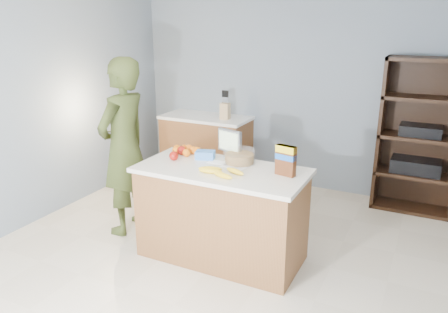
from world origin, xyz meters
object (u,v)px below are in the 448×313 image
at_px(person, 124,148).
at_px(cereal_box, 286,158).
at_px(counter_peninsula, 222,217).
at_px(tv, 230,142).
at_px(shelving_unit, 419,139).

bearing_deg(person, cereal_box, 90.80).
distance_m(counter_peninsula, person, 1.28).
relative_size(counter_peninsula, person, 0.84).
height_order(person, tv, person).
distance_m(counter_peninsula, cereal_box, 0.87).
height_order(counter_peninsula, cereal_box, cereal_box).
bearing_deg(counter_peninsula, tv, 102.75).
relative_size(person, tv, 6.56).
height_order(counter_peninsula, person, person).
relative_size(counter_peninsula, tv, 5.53).
bearing_deg(tv, shelving_unit, 46.90).
bearing_deg(person, tv, 102.81).
xyz_separation_m(shelving_unit, person, (-2.72, -1.97, 0.06)).
bearing_deg(counter_peninsula, person, 176.26).
height_order(counter_peninsula, tv, tv).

